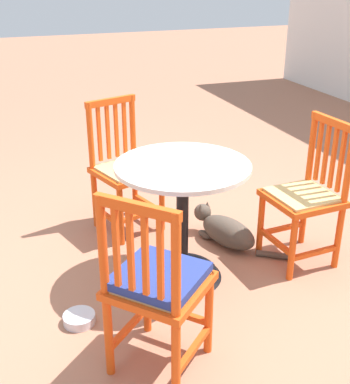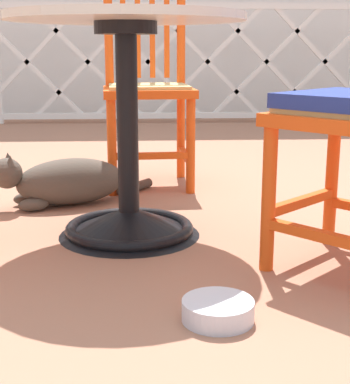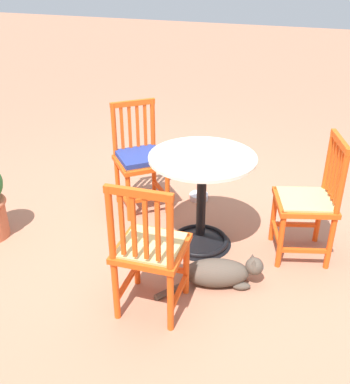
# 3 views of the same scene
# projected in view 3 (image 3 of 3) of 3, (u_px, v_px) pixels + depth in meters

# --- Properties ---
(ground_plane) EXTENTS (24.00, 24.00, 0.00)m
(ground_plane) POSITION_uv_depth(u_px,v_px,m) (185.00, 241.00, 3.48)
(ground_plane) COLOR #A36B51
(cafe_table) EXTENTS (0.76, 0.76, 0.73)m
(cafe_table) POSITION_uv_depth(u_px,v_px,m) (201.00, 211.00, 3.32)
(cafe_table) COLOR black
(cafe_table) RESTS_ON ground_plane
(orange_chair_tucked_in) EXTENTS (0.50, 0.50, 0.91)m
(orange_chair_tucked_in) POSITION_uv_depth(u_px,v_px,m) (309.00, 202.00, 3.14)
(orange_chair_tucked_in) COLOR #E04C14
(orange_chair_tucked_in) RESTS_ON ground_plane
(orange_chair_at_corner) EXTENTS (0.56, 0.56, 0.91)m
(orange_chair_at_corner) POSITION_uv_depth(u_px,v_px,m) (140.00, 159.00, 3.75)
(orange_chair_at_corner) COLOR #E04C14
(orange_chair_at_corner) RESTS_ON ground_plane
(orange_chair_facing_out) EXTENTS (0.42, 0.42, 0.91)m
(orange_chair_facing_out) POSITION_uv_depth(u_px,v_px,m) (150.00, 251.00, 2.63)
(orange_chair_facing_out) COLOR #E04C14
(orange_chair_facing_out) RESTS_ON ground_plane
(tabby_cat) EXTENTS (0.64, 0.47, 0.23)m
(tabby_cat) POSITION_uv_depth(u_px,v_px,m) (222.00, 273.00, 2.98)
(tabby_cat) COLOR #4C4238
(tabby_cat) RESTS_ON ground_plane
(pet_water_bowl) EXTENTS (0.17, 0.17, 0.05)m
(pet_water_bowl) POSITION_uv_depth(u_px,v_px,m) (199.00, 196.00, 4.06)
(pet_water_bowl) COLOR silver
(pet_water_bowl) RESTS_ON ground_plane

